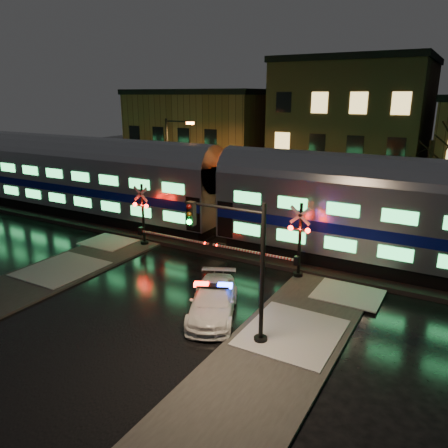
{
  "coord_description": "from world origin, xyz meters",
  "views": [
    {
      "loc": [
        11.67,
        -17.36,
        8.99
      ],
      "look_at": [
        0.3,
        2.5,
        2.2
      ],
      "focal_mm": 35.0,
      "sensor_mm": 36.0,
      "label": 1
    }
  ],
  "objects": [
    {
      "name": "streetlight",
      "position": [
        -8.06,
        9.0,
        4.22
      ],
      "size": [
        2.45,
        0.26,
        7.33
      ],
      "color": "black",
      "rests_on": "ground"
    },
    {
      "name": "sidewalk_left",
      "position": [
        -6.5,
        -6.0,
        0.06
      ],
      "size": [
        4.0,
        20.0,
        0.12
      ],
      "primitive_type": "cube",
      "color": "#2D2D2D",
      "rests_on": "ground"
    },
    {
      "name": "building_left",
      "position": [
        -13.0,
        22.0,
        4.5
      ],
      "size": [
        14.0,
        10.0,
        9.0
      ],
      "primitive_type": "cube",
      "color": "brown",
      "rests_on": "ground"
    },
    {
      "name": "ground",
      "position": [
        0.0,
        0.0,
        0.0
      ],
      "size": [
        120.0,
        120.0,
        0.0
      ],
      "primitive_type": "plane",
      "color": "black",
      "rests_on": "ground"
    },
    {
      "name": "building_mid",
      "position": [
        2.0,
        22.5,
        5.75
      ],
      "size": [
        12.0,
        11.0,
        11.5
      ],
      "primitive_type": "cube",
      "color": "brown",
      "rests_on": "ground"
    },
    {
      "name": "crossing_signal_left",
      "position": [
        -4.96,
        2.3,
        1.6
      ],
      "size": [
        5.47,
        0.64,
        3.87
      ],
      "color": "black",
      "rests_on": "ground"
    },
    {
      "name": "sidewalk_right",
      "position": [
        6.5,
        -6.0,
        0.06
      ],
      "size": [
        4.0,
        20.0,
        0.12
      ],
      "primitive_type": "cube",
      "color": "#2D2D2D",
      "rests_on": "ground"
    },
    {
      "name": "crossing_signal_right",
      "position": [
        4.35,
        2.3,
        1.62
      ],
      "size": [
        5.55,
        0.65,
        3.93
      ],
      "color": "black",
      "rests_on": "ground"
    },
    {
      "name": "traffic_light",
      "position": [
        4.82,
        -4.16,
        2.9
      ],
      "size": [
        3.52,
        0.66,
        5.45
      ],
      "rotation": [
        0.0,
        0.0,
        -0.18
      ],
      "color": "black",
      "rests_on": "ground"
    },
    {
      "name": "ballast",
      "position": [
        0.0,
        5.0,
        0.12
      ],
      "size": [
        90.0,
        4.2,
        0.24
      ],
      "primitive_type": "cube",
      "color": "black",
      "rests_on": "ground"
    },
    {
      "name": "train",
      "position": [
        -1.29,
        5.0,
        3.38
      ],
      "size": [
        51.0,
        3.12,
        5.92
      ],
      "color": "black",
      "rests_on": "ballast"
    },
    {
      "name": "police_car",
      "position": [
        3.0,
        -3.13,
        0.67
      ],
      "size": [
        3.54,
        4.92,
        1.48
      ],
      "rotation": [
        0.0,
        0.0,
        0.42
      ],
      "color": "white",
      "rests_on": "ground"
    }
  ]
}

